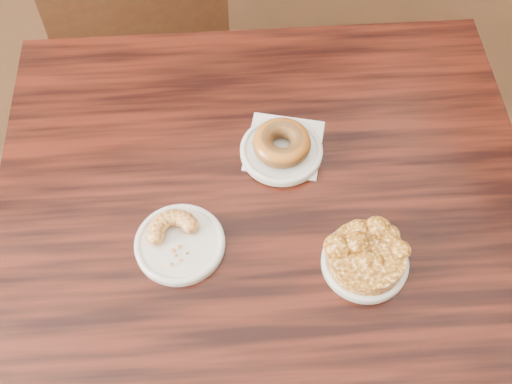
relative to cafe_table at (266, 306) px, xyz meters
name	(u,v)px	position (x,y,z in m)	size (l,w,h in m)	color
floor	(287,285)	(0.15, 0.19, -0.38)	(5.00, 5.00, 0.00)	black
cafe_table	(266,306)	(0.00, 0.00, 0.00)	(1.00, 1.00, 0.75)	black
chair_far	(132,15)	(-0.04, 0.96, 0.08)	(0.50, 0.50, 0.90)	black
napkin	(284,146)	(0.09, 0.15, 0.38)	(0.14, 0.14, 0.00)	white
plate_donut	(281,151)	(0.08, 0.14, 0.38)	(0.16, 0.16, 0.01)	silver
plate_cruller	(180,244)	(-0.16, 0.02, 0.38)	(0.16, 0.16, 0.01)	silver
plate_fritter	(365,263)	(0.13, -0.13, 0.38)	(0.15, 0.15, 0.01)	silver
glazed_donut	(282,143)	(0.08, 0.14, 0.41)	(0.11, 0.11, 0.04)	brown
apple_fritter	(367,255)	(0.13, -0.13, 0.41)	(0.18, 0.18, 0.04)	#4A2408
cruller_fragment	(179,238)	(-0.16, 0.02, 0.40)	(0.11, 0.11, 0.03)	brown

